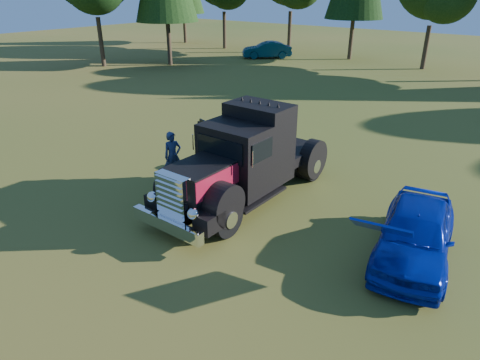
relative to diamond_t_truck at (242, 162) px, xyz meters
name	(u,v)px	position (x,y,z in m)	size (l,w,h in m)	color
ground	(246,232)	(1.36, -1.59, -1.28)	(120.00, 120.00, 0.00)	#395519
diamond_t_truck	(242,162)	(0.00, 0.00, 0.00)	(3.34, 7.16, 3.00)	black
hotrod_coupe	(415,233)	(5.49, 0.02, -0.53)	(2.56, 4.60, 1.89)	#15079A
spectator_near	(173,156)	(-2.91, -0.28, -0.40)	(0.64, 0.42, 1.77)	#1A1D3C
spectator_far	(206,161)	(-1.86, 0.29, -0.50)	(0.76, 0.59, 1.56)	navy
distant_teal_car	(267,50)	(-16.13, 24.68, -0.53)	(1.59, 4.57, 1.51)	#0A4039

